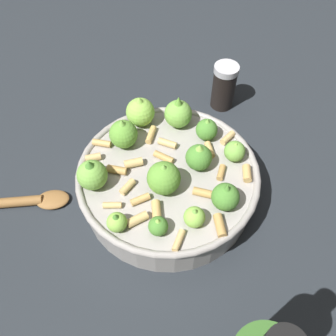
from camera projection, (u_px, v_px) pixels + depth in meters
name	position (u px, v px, depth m)	size (l,w,h in m)	color
ground_plane	(168.00, 194.00, 0.59)	(2.40, 2.40, 0.00)	#23282D
cooking_pan	(167.00, 177.00, 0.56)	(0.28, 0.28, 0.12)	#9E9993
pepper_shaker	(224.00, 86.00, 0.68)	(0.05, 0.05, 0.09)	black
wooden_spoon	(12.00, 202.00, 0.57)	(0.20, 0.06, 0.02)	olive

